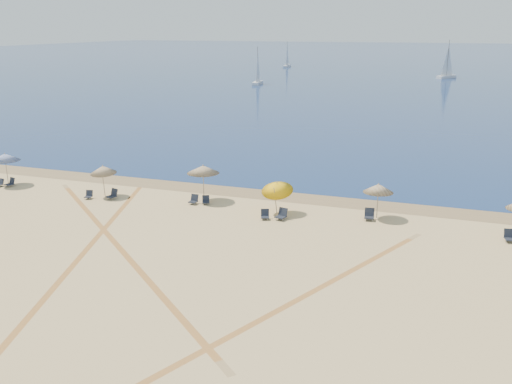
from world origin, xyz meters
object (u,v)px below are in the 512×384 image
(chair_8, at_px, (369,215))
(umbrella_1, at_px, (103,170))
(chair_7, at_px, (282,215))
(chair_2, at_px, (89,195))
(chair_9, at_px, (510,236))
(sailboat_2, at_px, (258,73))
(sailboat_3, at_px, (447,67))
(chair_5, at_px, (206,200))
(umbrella_3, at_px, (277,187))
(sailboat_1, at_px, (287,59))
(umbrella_0, at_px, (5,157))
(umbrella_2, at_px, (203,169))
(umbrella_4, at_px, (378,188))
(chair_3, at_px, (113,194))
(chair_4, at_px, (194,200))
(chair_6, at_px, (265,215))
(chair_1, at_px, (11,183))
(chair_0, at_px, (0,183))

(chair_8, bearing_deg, umbrella_1, 176.45)
(umbrella_1, relative_size, chair_7, 2.81)
(chair_2, relative_size, chair_9, 0.83)
(sailboat_2, xyz_separation_m, sailboat_3, (37.11, 28.17, 0.34))
(chair_5, height_order, chair_7, chair_7)
(umbrella_3, bearing_deg, sailboat_1, 105.99)
(sailboat_3, bearing_deg, umbrella_1, -67.82)
(umbrella_0, distance_m, umbrella_2, 16.15)
(umbrella_4, bearing_deg, sailboat_1, 108.62)
(sailboat_2, height_order, sailboat_3, sailboat_3)
(umbrella_4, relative_size, chair_7, 2.80)
(umbrella_1, xyz_separation_m, chair_3, (0.92, -0.39, -1.66))
(chair_2, height_order, chair_3, chair_3)
(chair_4, bearing_deg, sailboat_3, 85.19)
(umbrella_0, xyz_separation_m, umbrella_1, (8.87, -0.19, -0.21))
(umbrella_0, height_order, chair_2, umbrella_0)
(chair_2, relative_size, chair_6, 0.88)
(umbrella_3, distance_m, chair_6, 2.06)
(chair_2, bearing_deg, chair_3, 4.69)
(chair_8, bearing_deg, sailboat_1, 101.81)
(umbrella_4, xyz_separation_m, sailboat_1, (-44.94, 133.37, 0.30))
(chair_1, bearing_deg, umbrella_2, 21.30)
(chair_3, distance_m, sailboat_1, 137.88)
(chair_0, relative_size, chair_5, 0.90)
(umbrella_2, xyz_separation_m, sailboat_3, (13.35, 108.62, 0.40))
(chair_0, bearing_deg, umbrella_4, 14.41)
(chair_0, xyz_separation_m, chair_8, (28.05, 1.38, 0.06))
(chair_8, bearing_deg, chair_0, 176.23)
(chair_4, distance_m, chair_8, 12.04)
(chair_1, height_order, chair_7, chair_7)
(umbrella_3, bearing_deg, chair_6, -105.13)
(chair_0, bearing_deg, sailboat_2, 105.73)
(umbrella_4, height_order, sailboat_1, sailboat_1)
(umbrella_2, xyz_separation_m, chair_9, (19.88, -1.61, -1.95))
(umbrella_0, relative_size, chair_0, 3.90)
(chair_1, height_order, chair_8, chair_8)
(chair_7, bearing_deg, umbrella_3, 135.72)
(sailboat_2, bearing_deg, chair_1, -90.93)
(chair_6, bearing_deg, chair_2, 159.97)
(chair_4, xyz_separation_m, sailboat_3, (13.68, 109.59, 2.37))
(chair_4, height_order, chair_8, chair_8)
(umbrella_3, distance_m, chair_4, 6.26)
(chair_0, distance_m, chair_1, 0.81)
(umbrella_0, bearing_deg, chair_8, 1.67)
(chair_6, distance_m, chair_7, 1.07)
(chair_4, bearing_deg, chair_5, 17.80)
(chair_6, bearing_deg, chair_1, 158.04)
(chair_3, relative_size, chair_7, 1.02)
(sailboat_1, bearing_deg, chair_0, -85.73)
(sailboat_2, bearing_deg, chair_3, -84.64)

